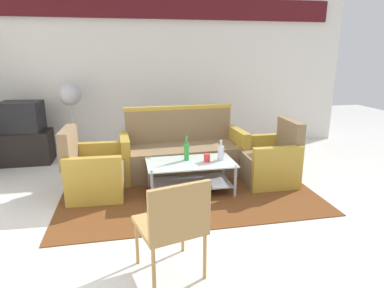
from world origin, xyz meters
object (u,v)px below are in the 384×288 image
at_px(couch, 183,152).
at_px(pedestal_fan, 70,99).
at_px(armchair_right, 270,162).
at_px(cup, 207,158).
at_px(television, 22,117).
at_px(coffee_table, 191,172).
at_px(armchair_left, 94,173).
at_px(wicker_chair, 174,221).
at_px(bottle_green, 187,151).
at_px(tv_stand, 26,147).
at_px(bottle_clear, 221,153).

height_order(couch, pedestal_fan, pedestal_fan).
bearing_deg(armchair_right, couch, 64.06).
bearing_deg(cup, pedestal_fan, 136.15).
bearing_deg(armchair_right, television, 67.65).
height_order(couch, coffee_table, couch).
xyz_separation_m(couch, coffee_table, (-0.03, -0.73, -0.04)).
distance_m(couch, armchair_left, 1.34).
height_order(armchair_right, wicker_chair, armchair_right).
bearing_deg(coffee_table, couch, 87.83).
bearing_deg(bottle_green, cup, -23.97).
xyz_separation_m(television, pedestal_fan, (0.75, 0.05, 0.25)).
relative_size(coffee_table, cup, 11.00).
bearing_deg(coffee_table, armchair_left, 171.33).
distance_m(armchair_right, tv_stand, 3.85).
xyz_separation_m(bottle_green, bottle_clear, (0.43, -0.09, -0.02)).
distance_m(coffee_table, tv_stand, 2.93).
relative_size(coffee_table, tv_stand, 1.38).
relative_size(couch, armchair_right, 2.15).
bearing_deg(couch, bottle_clear, 113.75).
distance_m(armchair_right, pedestal_fan, 3.28).
relative_size(bottle_green, wicker_chair, 0.38).
height_order(armchair_left, cup, armchair_left).
height_order(couch, armchair_left, couch).
xyz_separation_m(armchair_left, armchair_right, (2.34, -0.03, 0.00)).
distance_m(couch, coffee_table, 0.73).
distance_m(armchair_right, wicker_chair, 2.39).
bearing_deg(wicker_chair, armchair_left, 98.19).
distance_m(bottle_green, pedestal_fan, 2.36).
bearing_deg(cup, bottle_clear, 6.69).
bearing_deg(coffee_table, tv_stand, 144.62).
bearing_deg(pedestal_fan, armchair_right, -29.75).
bearing_deg(cup, tv_stand, 146.42).
xyz_separation_m(tv_stand, television, (0.00, 0.00, 0.50)).
relative_size(bottle_clear, tv_stand, 0.33).
distance_m(bottle_clear, tv_stand, 3.27).
height_order(armchair_left, bottle_green, armchair_left).
bearing_deg(armchair_left, pedestal_fan, -161.77).
height_order(cup, wicker_chair, wicker_chair).
xyz_separation_m(armchair_left, coffee_table, (1.20, -0.18, -0.02)).
bearing_deg(wicker_chair, television, 105.91).
xyz_separation_m(bottle_clear, wicker_chair, (-0.84, -1.61, -0.02)).
height_order(couch, armchair_right, couch).
xyz_separation_m(armchair_right, bottle_clear, (-0.75, -0.16, 0.22)).
bearing_deg(armchair_left, armchair_right, 91.80).
relative_size(television, wicker_chair, 0.76).
bearing_deg(tv_stand, cup, -33.58).
relative_size(couch, television, 2.86).
bearing_deg(pedestal_fan, wicker_chair, -70.48).
bearing_deg(pedestal_fan, television, -176.37).
relative_size(couch, wicker_chair, 2.18).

